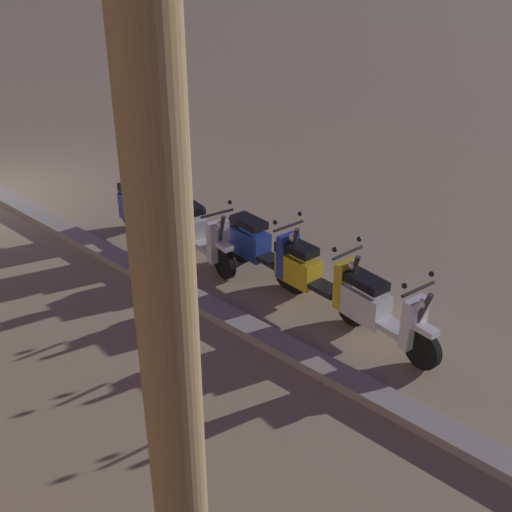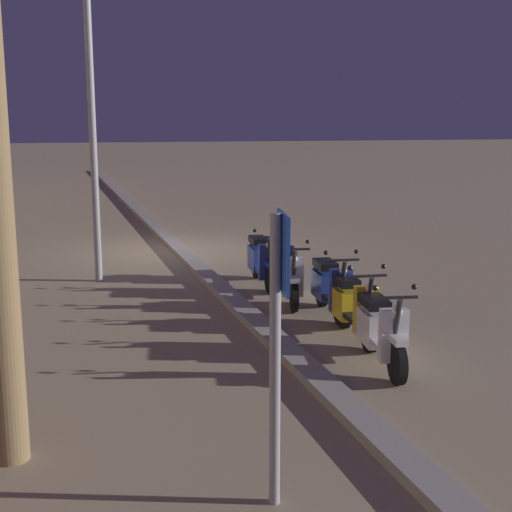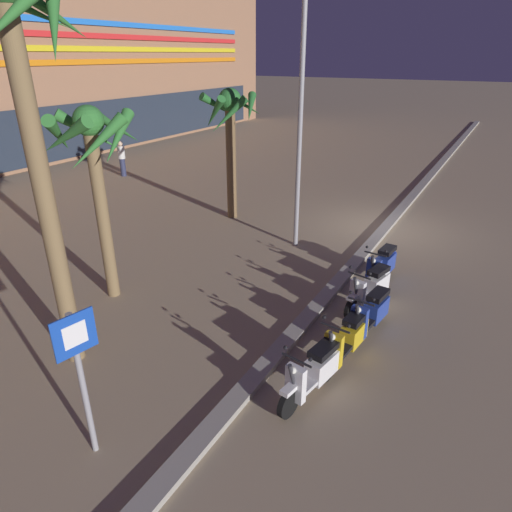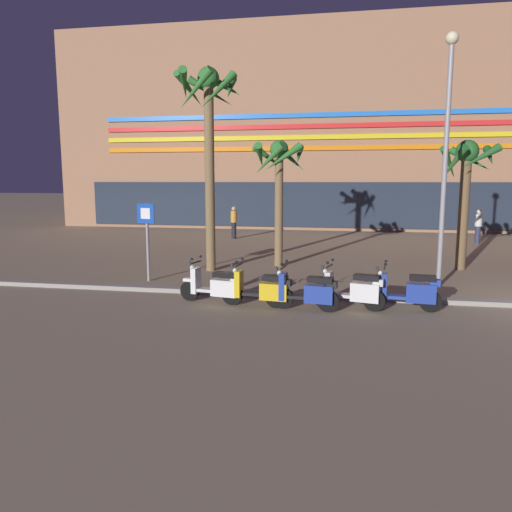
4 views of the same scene
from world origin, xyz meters
TOP-DOWN VIEW (x-y plane):
  - scooter_white_gap_after_mid at (-8.72, -1.20)m, footprint 1.73×0.64m
  - scooter_yellow_last_in_row at (-7.47, -1.37)m, footprint 1.83×0.57m
  - scooter_blue_mid_rear at (-6.36, -1.50)m, footprint 1.81×0.59m
  - scooter_white_lead_nearest at (-5.27, -1.17)m, footprint 1.80×0.71m
  - scooter_blue_mid_centre at (-3.96, -1.07)m, footprint 1.78×0.56m

SIDE VIEW (x-z plane):
  - scooter_yellow_last_in_row at x=-7.47m, z-range -0.15..1.03m
  - scooter_white_gap_after_mid at x=-8.72m, z-range -0.14..1.03m
  - scooter_blue_mid_rear at x=-6.36m, z-range -0.14..1.04m
  - scooter_white_lead_nearest at x=-5.27m, z-range -0.12..1.05m
  - scooter_blue_mid_centre at x=-3.96m, z-range -0.12..1.05m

